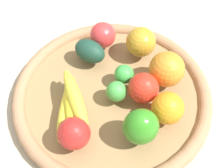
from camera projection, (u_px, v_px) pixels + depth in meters
The scene contains 13 objects.
ground_plane at pixel (112, 99), 0.73m from camera, with size 2.40×2.40×0.00m, color #BEAD96.
basket at pixel (112, 94), 0.71m from camera, with size 0.47×0.47×0.04m.
apple_3 at pixel (141, 42), 0.74m from camera, with size 0.07×0.07×0.07m, color #BF8B25.
apple_1 at pixel (103, 35), 0.76m from camera, with size 0.07×0.07×0.07m, color red.
apple_0 at pixel (74, 133), 0.59m from camera, with size 0.07×0.07×0.07m, color red.
lime_0 at pixel (116, 91), 0.66m from camera, with size 0.05×0.05×0.05m, color green.
banana_bunch at pixel (71, 104), 0.64m from camera, with size 0.11×0.17×0.06m.
bell_pepper at pixel (141, 127), 0.59m from camera, with size 0.07×0.07×0.08m, color #328720.
apple_2 at pixel (143, 88), 0.66m from camera, with size 0.07×0.07×0.07m, color red.
lime_1 at pixel (124, 74), 0.69m from camera, with size 0.05×0.05×0.05m, color green.
avocado at pixel (90, 51), 0.73m from camera, with size 0.08×0.05×0.05m, color #1B4031.
orange_1 at pixel (168, 108), 0.62m from camera, with size 0.07×0.07×0.07m, color orange.
orange_0 at pixel (167, 69), 0.68m from camera, with size 0.08×0.08×0.08m, color orange.
Camera 1 is at (0.09, -0.40, 0.60)m, focal length 48.11 mm.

